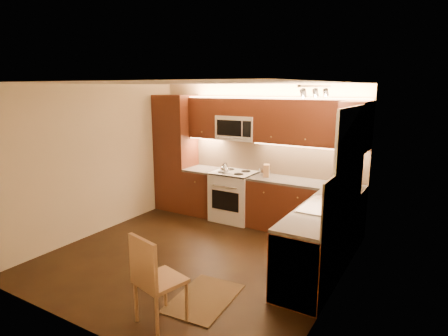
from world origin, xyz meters
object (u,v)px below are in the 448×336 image
Objects in this scene: kettle at (225,168)px; sink at (325,201)px; stove at (234,196)px; soap_bottle at (355,190)px; toaster_oven at (347,180)px; dining_chair at (161,278)px; knife_block at (266,171)px; microwave at (238,128)px.

sink is at bearing -15.34° from kettle.
stove is 5.30× the size of soap_bottle.
kettle is 2.14m from toaster_oven.
soap_bottle is at bearing 77.95° from dining_chair.
soap_bottle is at bearing 70.99° from sink.
kettle is at bearing 122.56° from dining_chair.
kettle is (-2.10, 0.96, 0.04)m from sink.
kettle is at bearing -121.63° from stove.
stove is 3.28m from dining_chair.
sink is at bearing -60.62° from knife_block.
soap_bottle reaches higher than sink.
knife_block is at bearing 139.67° from sink.
sink is 2.37m from dining_chair.
stove is at bearing 174.13° from toaster_oven.
microwave is 4.37× the size of soap_bottle.
microwave is at bearing 80.56° from kettle.
kettle is at bearing 155.42° from sink.
kettle is at bearing 178.51° from toaster_oven.
soap_bottle is at bearing -10.83° from stove.
kettle reaches higher than stove.
toaster_oven reaches higher than kettle.
knife_block is (-1.37, 1.17, 0.03)m from sink.
knife_block is (-1.40, 0.02, -0.00)m from toaster_oven.
sink is at bearing 75.62° from dining_chair.
stove is at bearing 150.64° from sink.
kettle reaches higher than soap_bottle.
toaster_oven is 1.74× the size of knife_block.
toaster_oven is (2.13, 0.18, -0.00)m from kettle.
soap_bottle is at bearing -14.12° from microwave.
stove is 4.76× the size of kettle.
dining_chair is (0.89, -3.16, 0.04)m from stove.
microwave is at bearing 170.33° from toaster_oven.
stove is 2.10m from toaster_oven.
sink is (2.00, -1.12, 0.52)m from stove.
kettle is at bearing 175.48° from knife_block.
soap_bottle is at bearing -36.52° from knife_block.
toaster_oven is at bearing 0.52° from stove.
stove is at bearing 163.48° from knife_block.
sink is at bearing -29.36° from stove.
dining_chair is (-1.35, -2.73, -0.49)m from soap_bottle.
stove is 1.07× the size of sink.
microwave is 2.42m from soap_bottle.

